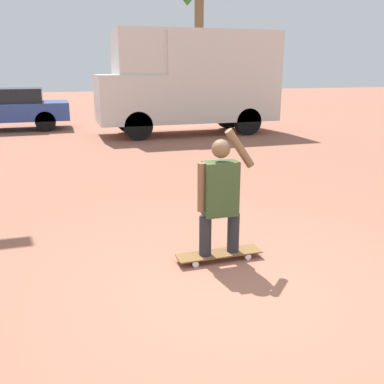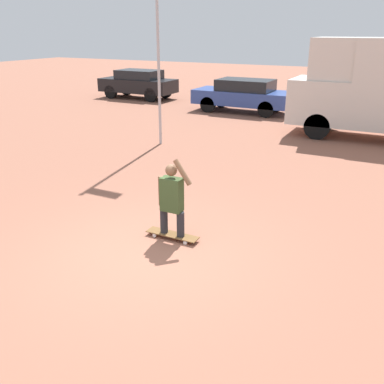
{
  "view_description": "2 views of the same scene",
  "coord_description": "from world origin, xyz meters",
  "px_view_note": "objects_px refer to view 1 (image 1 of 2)",
  "views": [
    {
      "loc": [
        -1.61,
        -3.62,
        2.16
      ],
      "look_at": [
        -0.09,
        1.17,
        0.71
      ],
      "focal_mm": 40.0,
      "sensor_mm": 36.0,
      "label": 1
    },
    {
      "loc": [
        3.62,
        -5.43,
        3.61
      ],
      "look_at": [
        0.11,
        1.41,
        0.67
      ],
      "focal_mm": 40.0,
      "sensor_mm": 36.0,
      "label": 2
    }
  ],
  "objects_px": {
    "person_skateboarder": "(220,193)",
    "camper_van": "(191,79)",
    "parked_car_blue": "(5,108)",
    "skateboard": "(219,254)"
  },
  "relations": [
    {
      "from": "person_skateboarder",
      "to": "camper_van",
      "type": "bearing_deg",
      "value": 74.36
    },
    {
      "from": "skateboard",
      "to": "camper_van",
      "type": "height_order",
      "value": "camper_van"
    },
    {
      "from": "person_skateboarder",
      "to": "parked_car_blue",
      "type": "xyz_separation_m",
      "value": [
        -3.41,
        12.58,
        -0.02
      ]
    },
    {
      "from": "skateboard",
      "to": "camper_van",
      "type": "distance_m",
      "value": 10.29
    },
    {
      "from": "camper_van",
      "to": "parked_car_blue",
      "type": "height_order",
      "value": "camper_van"
    },
    {
      "from": "person_skateboarder",
      "to": "camper_van",
      "type": "height_order",
      "value": "camper_van"
    },
    {
      "from": "person_skateboarder",
      "to": "camper_van",
      "type": "xyz_separation_m",
      "value": [
        2.73,
        9.77,
        0.99
      ]
    },
    {
      "from": "person_skateboarder",
      "to": "parked_car_blue",
      "type": "distance_m",
      "value": 13.04
    },
    {
      "from": "skateboard",
      "to": "person_skateboarder",
      "type": "distance_m",
      "value": 0.75
    },
    {
      "from": "skateboard",
      "to": "parked_car_blue",
      "type": "bearing_deg",
      "value": 105.15
    }
  ]
}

